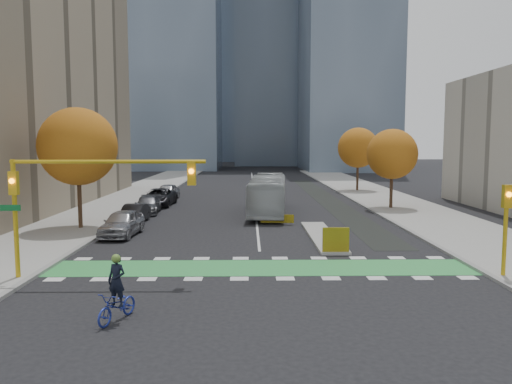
{
  "coord_description": "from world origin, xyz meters",
  "views": [
    {
      "loc": [
        -0.59,
        -21.58,
        5.92
      ],
      "look_at": [
        -0.16,
        7.52,
        3.0
      ],
      "focal_mm": 35.0,
      "sensor_mm": 36.0,
      "label": 1
    }
  ],
  "objects_px": {
    "traffic_signal_east": "(506,216)",
    "parked_car_e": "(167,192)",
    "parked_car_d": "(158,197)",
    "tree_east_near": "(392,154)",
    "bus": "(268,194)",
    "parked_car_a": "(122,223)",
    "hazard_board": "(336,240)",
    "cyclist": "(117,299)",
    "tree_east_far": "(358,148)",
    "parked_car_c": "(148,205)",
    "tree_west": "(78,147)",
    "traffic_signal_west": "(75,187)",
    "parked_car_b": "(134,214)"
  },
  "relations": [
    {
      "from": "hazard_board",
      "to": "parked_car_c",
      "type": "bearing_deg",
      "value": 130.04
    },
    {
      "from": "tree_east_near",
      "to": "parked_car_a",
      "type": "xyz_separation_m",
      "value": [
        -20.6,
        -12.33,
        -4.04
      ]
    },
    {
      "from": "hazard_board",
      "to": "parked_car_e",
      "type": "distance_m",
      "value": 28.6
    },
    {
      "from": "hazard_board",
      "to": "parked_car_d",
      "type": "distance_m",
      "value": 24.25
    },
    {
      "from": "tree_west",
      "to": "cyclist",
      "type": "bearing_deg",
      "value": -68.02
    },
    {
      "from": "cyclist",
      "to": "parked_car_d",
      "type": "distance_m",
      "value": 30.42
    },
    {
      "from": "parked_car_d",
      "to": "hazard_board",
      "type": "bearing_deg",
      "value": -55.2
    },
    {
      "from": "tree_east_near",
      "to": "parked_car_c",
      "type": "relative_size",
      "value": 1.47
    },
    {
      "from": "tree_west",
      "to": "parked_car_b",
      "type": "relative_size",
      "value": 1.97
    },
    {
      "from": "parked_car_a",
      "to": "parked_car_c",
      "type": "xyz_separation_m",
      "value": [
        -0.4,
        10.0,
        -0.12
      ]
    },
    {
      "from": "hazard_board",
      "to": "tree_east_near",
      "type": "height_order",
      "value": "tree_east_near"
    },
    {
      "from": "tree_east_far",
      "to": "parked_car_e",
      "type": "height_order",
      "value": "tree_east_far"
    },
    {
      "from": "hazard_board",
      "to": "parked_car_c",
      "type": "relative_size",
      "value": 0.29
    },
    {
      "from": "traffic_signal_west",
      "to": "parked_car_b",
      "type": "relative_size",
      "value": 2.04
    },
    {
      "from": "hazard_board",
      "to": "parked_car_b",
      "type": "bearing_deg",
      "value": 141.15
    },
    {
      "from": "tree_west",
      "to": "tree_east_near",
      "type": "bearing_deg",
      "value": 22.62
    },
    {
      "from": "tree_east_near",
      "to": "traffic_signal_west",
      "type": "bearing_deg",
      "value": -131.52
    },
    {
      "from": "cyclist",
      "to": "tree_east_far",
      "type": "bearing_deg",
      "value": 89.72
    },
    {
      "from": "tree_east_near",
      "to": "tree_east_far",
      "type": "distance_m",
      "value": 16.01
    },
    {
      "from": "cyclist",
      "to": "parked_car_a",
      "type": "relative_size",
      "value": 0.47
    },
    {
      "from": "traffic_signal_west",
      "to": "parked_car_a",
      "type": "bearing_deg",
      "value": 93.76
    },
    {
      "from": "cyclist",
      "to": "traffic_signal_west",
      "type": "bearing_deg",
      "value": 142.59
    },
    {
      "from": "traffic_signal_east",
      "to": "parked_car_e",
      "type": "distance_m",
      "value": 35.98
    },
    {
      "from": "cyclist",
      "to": "bus",
      "type": "distance_m",
      "value": 25.5
    },
    {
      "from": "parked_car_d",
      "to": "cyclist",
      "type": "bearing_deg",
      "value": -79.96
    },
    {
      "from": "bus",
      "to": "parked_car_e",
      "type": "distance_m",
      "value": 14.44
    },
    {
      "from": "parked_car_b",
      "to": "parked_car_d",
      "type": "distance_m",
      "value": 10.0
    },
    {
      "from": "parked_car_d",
      "to": "tree_east_near",
      "type": "bearing_deg",
      "value": -4.87
    },
    {
      "from": "traffic_signal_west",
      "to": "parked_car_e",
      "type": "distance_m",
      "value": 30.37
    },
    {
      "from": "tree_east_near",
      "to": "traffic_signal_west",
      "type": "relative_size",
      "value": 0.83
    },
    {
      "from": "cyclist",
      "to": "parked_car_c",
      "type": "height_order",
      "value": "cyclist"
    },
    {
      "from": "parked_car_d",
      "to": "parked_car_b",
      "type": "bearing_deg",
      "value": -87.62
    },
    {
      "from": "parked_car_c",
      "to": "tree_east_near",
      "type": "bearing_deg",
      "value": 2.37
    },
    {
      "from": "tree_east_near",
      "to": "cyclist",
      "type": "relative_size",
      "value": 3.12
    },
    {
      "from": "parked_car_d",
      "to": "parked_car_e",
      "type": "distance_m",
      "value": 5.0
    },
    {
      "from": "cyclist",
      "to": "parked_car_a",
      "type": "xyz_separation_m",
      "value": [
        -3.65,
        15.15,
        0.07
      ]
    },
    {
      "from": "traffic_signal_east",
      "to": "parked_car_d",
      "type": "height_order",
      "value": "traffic_signal_east"
    },
    {
      "from": "tree_west",
      "to": "parked_car_e",
      "type": "height_order",
      "value": "tree_west"
    },
    {
      "from": "traffic_signal_east",
      "to": "parked_car_d",
      "type": "xyz_separation_m",
      "value": [
        -19.5,
        25.18,
        -1.94
      ]
    },
    {
      "from": "tree_east_far",
      "to": "parked_car_d",
      "type": "bearing_deg",
      "value": -148.2
    },
    {
      "from": "traffic_signal_east",
      "to": "parked_car_c",
      "type": "distance_m",
      "value": 28.13
    },
    {
      "from": "parked_car_d",
      "to": "parked_car_e",
      "type": "xyz_separation_m",
      "value": [
        0.0,
        5.0,
        0.02
      ]
    },
    {
      "from": "tree_east_far",
      "to": "tree_west",
      "type": "bearing_deg",
      "value": -133.3
    },
    {
      "from": "traffic_signal_west",
      "to": "parked_car_b",
      "type": "bearing_deg",
      "value": 94.03
    },
    {
      "from": "tree_east_near",
      "to": "parked_car_e",
      "type": "distance_m",
      "value": 22.72
    },
    {
      "from": "bus",
      "to": "parked_car_a",
      "type": "height_order",
      "value": "bus"
    },
    {
      "from": "tree_east_far",
      "to": "traffic_signal_west",
      "type": "distance_m",
      "value": 43.61
    },
    {
      "from": "parked_car_d",
      "to": "bus",
      "type": "bearing_deg",
      "value": -25.8
    },
    {
      "from": "tree_east_near",
      "to": "parked_car_d",
      "type": "bearing_deg",
      "value": 172.76
    },
    {
      "from": "traffic_signal_east",
      "to": "parked_car_a",
      "type": "bearing_deg",
      "value": 151.95
    }
  ]
}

